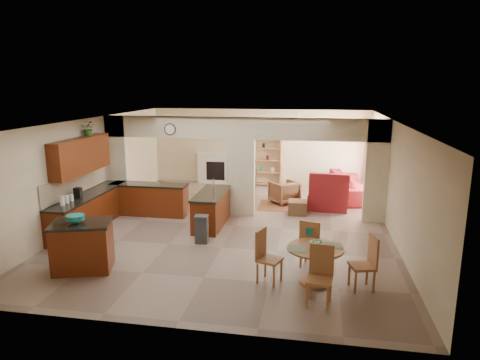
% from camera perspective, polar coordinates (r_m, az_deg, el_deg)
% --- Properties ---
extents(floor, '(10.00, 10.00, 0.00)m').
position_cam_1_polar(floor, '(11.50, -0.77, -6.08)').
color(floor, '#836D5B').
rests_on(floor, ground).
extents(ceiling, '(10.00, 10.00, 0.00)m').
position_cam_1_polar(ceiling, '(10.92, -0.81, 7.97)').
color(ceiling, white).
rests_on(ceiling, wall_back).
extents(wall_back, '(8.00, 0.00, 8.00)m').
position_cam_1_polar(wall_back, '(15.99, 2.53, 4.40)').
color(wall_back, beige).
rests_on(wall_back, floor).
extents(wall_front, '(8.00, 0.00, 8.00)m').
position_cam_1_polar(wall_front, '(6.47, -9.09, -8.29)').
color(wall_front, beige).
rests_on(wall_front, floor).
extents(wall_left, '(0.00, 10.00, 10.00)m').
position_cam_1_polar(wall_left, '(12.49, -19.14, 1.37)').
color(wall_left, beige).
rests_on(wall_left, floor).
extents(wall_right, '(0.00, 10.00, 10.00)m').
position_cam_1_polar(wall_right, '(11.12, 19.91, -0.01)').
color(wall_right, beige).
rests_on(wall_right, floor).
extents(partition_left_pier, '(0.60, 0.25, 2.80)m').
position_cam_1_polar(partition_left_pier, '(13.22, -15.93, 2.18)').
color(partition_left_pier, beige).
rests_on(partition_left_pier, floor).
extents(partition_center_pier, '(0.80, 0.25, 2.20)m').
position_cam_1_polar(partition_center_pier, '(12.15, 0.09, 0.34)').
color(partition_center_pier, beige).
rests_on(partition_center_pier, floor).
extents(partition_right_pier, '(0.60, 0.25, 2.80)m').
position_cam_1_polar(partition_right_pier, '(12.04, 17.72, 1.07)').
color(partition_right_pier, beige).
rests_on(partition_right_pier, floor).
extents(partition_header, '(8.00, 0.25, 0.60)m').
position_cam_1_polar(partition_header, '(11.93, 0.09, 6.92)').
color(partition_header, beige).
rests_on(partition_header, partition_center_pier).
extents(kitchen_counter, '(2.52, 3.29, 1.48)m').
position_cam_1_polar(kitchen_counter, '(12.15, -16.32, -3.28)').
color(kitchen_counter, '#411907').
rests_on(kitchen_counter, floor).
extents(upper_cabinets, '(0.35, 2.40, 0.90)m').
position_cam_1_polar(upper_cabinets, '(11.63, -20.43, 3.09)').
color(upper_cabinets, '#411907').
rests_on(upper_cabinets, wall_left).
extents(peninsula, '(0.70, 1.85, 0.91)m').
position_cam_1_polar(peninsula, '(11.38, -3.86, -3.90)').
color(peninsula, '#411907').
rests_on(peninsula, floor).
extents(wall_clock, '(0.34, 0.03, 0.34)m').
position_cam_1_polar(wall_clock, '(12.29, -9.32, 6.69)').
color(wall_clock, '#452317').
rests_on(wall_clock, partition_header).
extents(rug, '(1.60, 1.30, 0.01)m').
position_cam_1_polar(rug, '(13.35, 5.99, -3.46)').
color(rug, brown).
rests_on(rug, floor).
extents(fireplace, '(1.60, 0.35, 1.20)m').
position_cam_1_polar(fireplace, '(16.24, -3.18, 1.71)').
color(fireplace, beige).
rests_on(fireplace, floor).
extents(shelving_unit, '(1.00, 0.32, 1.80)m').
position_cam_1_polar(shelving_unit, '(15.86, 3.68, 2.49)').
color(shelving_unit, '#9C5F36').
rests_on(shelving_unit, floor).
extents(window_a, '(0.02, 0.90, 1.90)m').
position_cam_1_polar(window_a, '(13.38, 18.09, 1.29)').
color(window_a, white).
rests_on(window_a, wall_right).
extents(window_b, '(0.02, 0.90, 1.90)m').
position_cam_1_polar(window_b, '(15.04, 17.21, 2.54)').
color(window_b, white).
rests_on(window_b, wall_right).
extents(glazed_door, '(0.02, 0.70, 2.10)m').
position_cam_1_polar(glazed_door, '(14.23, 17.58, 1.36)').
color(glazed_door, white).
rests_on(glazed_door, wall_right).
extents(drape_a_left, '(0.10, 0.28, 2.30)m').
position_cam_1_polar(drape_a_left, '(12.79, 18.27, 0.77)').
color(drape_a_left, '#44221B').
rests_on(drape_a_left, wall_right).
extents(drape_a_right, '(0.10, 0.28, 2.30)m').
position_cam_1_polar(drape_a_right, '(13.96, 17.59, 1.77)').
color(drape_a_right, '#44221B').
rests_on(drape_a_right, wall_right).
extents(drape_b_left, '(0.10, 0.28, 2.30)m').
position_cam_1_polar(drape_b_left, '(14.45, 17.34, 2.14)').
color(drape_b_left, '#44221B').
rests_on(drape_b_left, wall_right).
extents(drape_b_right, '(0.10, 0.28, 2.30)m').
position_cam_1_polar(drape_b_right, '(15.62, 16.80, 2.93)').
color(drape_b_right, '#44221B').
rests_on(drape_b_right, wall_right).
extents(ceiling_fan, '(1.00, 1.00, 0.10)m').
position_cam_1_polar(ceiling_fan, '(13.76, 7.76, 7.82)').
color(ceiling_fan, white).
rests_on(ceiling_fan, ceiling).
extents(kitchen_island, '(1.34, 1.12, 1.00)m').
position_cam_1_polar(kitchen_island, '(9.29, -20.25, -8.26)').
color(kitchen_island, '#411907').
rests_on(kitchen_island, floor).
extents(teal_bowl, '(0.35, 0.35, 0.16)m').
position_cam_1_polar(teal_bowl, '(9.11, -21.06, -4.89)').
color(teal_bowl, '#13897E').
rests_on(teal_bowl, kitchen_island).
extents(trash_can, '(0.31, 0.27, 0.62)m').
position_cam_1_polar(trash_can, '(10.24, -5.14, -6.69)').
color(trash_can, '#313234').
rests_on(trash_can, floor).
extents(dining_table, '(1.06, 1.06, 0.72)m').
position_cam_1_polar(dining_table, '(8.27, 9.94, -10.36)').
color(dining_table, '#9C5F36').
rests_on(dining_table, floor).
extents(fruit_bowl, '(0.29, 0.29, 0.16)m').
position_cam_1_polar(fruit_bowl, '(8.09, 10.25, -8.51)').
color(fruit_bowl, '#61B627').
rests_on(fruit_bowl, dining_table).
extents(sofa, '(2.87, 1.51, 0.80)m').
position_cam_1_polar(sofa, '(14.67, 14.63, -0.74)').
color(sofa, maroon).
rests_on(sofa, floor).
extents(chaise, '(1.23, 1.04, 0.46)m').
position_cam_1_polar(chaise, '(13.24, 11.63, -2.77)').
color(chaise, maroon).
rests_on(chaise, floor).
extents(armchair, '(1.08, 1.08, 0.71)m').
position_cam_1_polar(armchair, '(13.59, 5.92, -1.63)').
color(armchair, maroon).
rests_on(armchair, floor).
extents(ottoman, '(0.55, 0.55, 0.39)m').
position_cam_1_polar(ottoman, '(12.57, 7.67, -3.63)').
color(ottoman, maroon).
rests_on(ottoman, floor).
extents(plant, '(0.40, 0.36, 0.39)m').
position_cam_1_polar(plant, '(11.95, -19.56, 6.51)').
color(plant, '#1C5015').
rests_on(plant, upper_cabinets).
extents(chair_north, '(0.52, 0.52, 1.02)m').
position_cam_1_polar(chair_north, '(8.90, 9.40, -8.17)').
color(chair_north, '#9C5F36').
rests_on(chair_north, floor).
extents(chair_east, '(0.51, 0.51, 1.02)m').
position_cam_1_polar(chair_east, '(8.25, 16.58, -10.28)').
color(chair_east, '#9C5F36').
rests_on(chair_east, floor).
extents(chair_south, '(0.48, 0.48, 1.02)m').
position_cam_1_polar(chair_south, '(7.59, 10.67, -12.02)').
color(chair_south, '#9C5F36').
rests_on(chair_south, floor).
extents(chair_west, '(0.54, 0.54, 1.02)m').
position_cam_1_polar(chair_west, '(8.24, 3.45, -9.77)').
color(chair_west, '#9C5F36').
rests_on(chair_west, floor).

